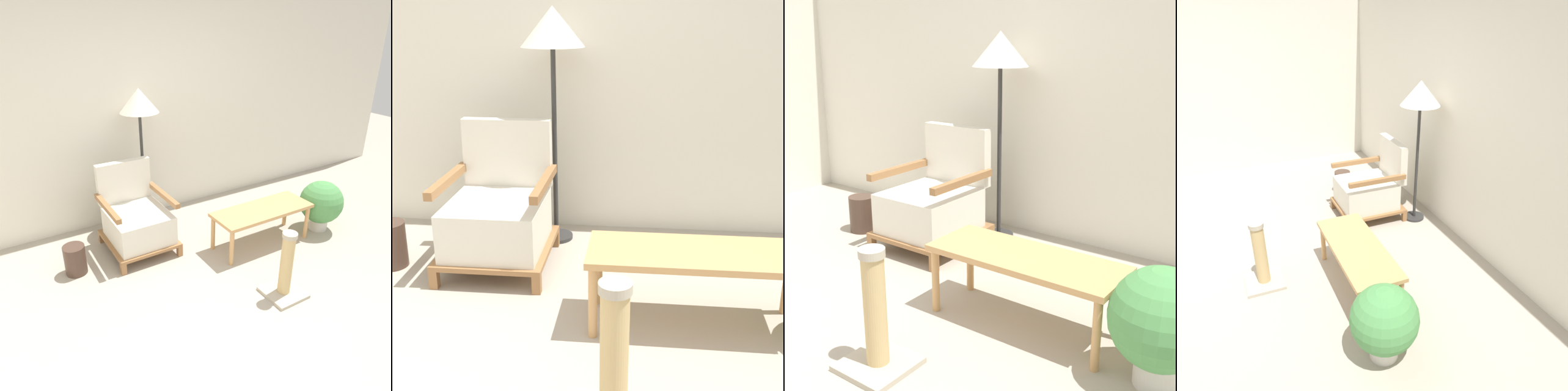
# 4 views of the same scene
# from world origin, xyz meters

# --- Properties ---
(ground_plane) EXTENTS (14.00, 14.00, 0.00)m
(ground_plane) POSITION_xyz_m (0.00, 0.00, 0.00)
(ground_plane) COLOR #A89E8E
(wall_back) EXTENTS (8.00, 0.06, 2.70)m
(wall_back) POSITION_xyz_m (0.00, 2.39, 1.35)
(wall_back) COLOR silver
(wall_back) RESTS_ON ground_plane
(wall_left) EXTENTS (0.06, 8.00, 2.70)m
(wall_left) POSITION_xyz_m (-2.61, 0.50, 1.35)
(wall_left) COLOR silver
(wall_left) RESTS_ON ground_plane
(armchair) EXTENTS (0.65, 0.71, 0.88)m
(armchair) POSITION_xyz_m (-0.52, 1.67, 0.33)
(armchair) COLOR olive
(armchair) RESTS_ON ground_plane
(floor_lamp) EXTENTS (0.41, 0.41, 1.56)m
(floor_lamp) POSITION_xyz_m (-0.23, 2.10, 1.37)
(floor_lamp) COLOR #2D2D2D
(floor_lamp) RESTS_ON ground_plane
(coffee_table) EXTENTS (1.08, 0.41, 0.41)m
(coffee_table) POSITION_xyz_m (0.64, 1.07, 0.36)
(coffee_table) COLOR tan
(coffee_table) RESTS_ON ground_plane
(vase) EXTENTS (0.20, 0.20, 0.29)m
(vase) POSITION_xyz_m (-1.20, 1.56, 0.14)
(vase) COLOR #473328
(vase) RESTS_ON ground_plane
(potted_plant) EXTENTS (0.48, 0.48, 0.58)m
(potted_plant) POSITION_xyz_m (1.41, 0.98, 0.33)
(potted_plant) COLOR beige
(potted_plant) RESTS_ON ground_plane
(scratching_post) EXTENTS (0.33, 0.33, 0.62)m
(scratching_post) POSITION_xyz_m (0.28, 0.32, 0.23)
(scratching_post) COLOR #B2A893
(scratching_post) RESTS_ON ground_plane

